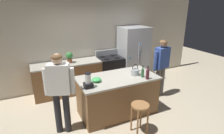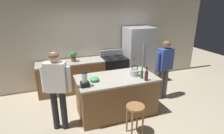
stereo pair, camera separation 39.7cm
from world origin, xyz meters
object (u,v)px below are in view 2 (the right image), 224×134
(person_by_sink_right, at_px, (165,65))
(tea_kettle, at_px, (135,73))
(blender_appliance, at_px, (85,80))
(person_by_island_left, at_px, (57,85))
(refrigerator, at_px, (138,56))
(potted_plant, at_px, (73,56))
(bottle_olive_oil, at_px, (142,74))
(stove_range, at_px, (114,71))
(mixing_bowl, at_px, (94,79))
(bottle_wine, at_px, (146,75))
(bar_stool, at_px, (135,112))
(kitchen_island, at_px, (116,95))

(person_by_sink_right, bearing_deg, tea_kettle, -164.25)
(blender_appliance, xyz_separation_m, tea_kettle, (1.21, 0.18, -0.06))
(person_by_island_left, bearing_deg, refrigerator, 31.48)
(potted_plant, relative_size, bottle_olive_oil, 1.09)
(stove_range, height_order, mixing_bowl, stove_range)
(bottle_wine, bearing_deg, mixing_bowl, 161.85)
(refrigerator, xyz_separation_m, person_by_sink_right, (0.11, -1.26, 0.07))
(bar_stool, bearing_deg, tea_kettle, 65.37)
(person_by_island_left, relative_size, mixing_bowl, 8.04)
(kitchen_island, xyz_separation_m, stove_range, (0.51, 1.52, 0.01))
(bottle_wine, xyz_separation_m, bottle_olive_oil, (-0.03, 0.15, -0.02))
(kitchen_island, bearing_deg, tea_kettle, -7.19)
(blender_appliance, bearing_deg, mixing_bowl, 38.46)
(blender_appliance, distance_m, tea_kettle, 1.23)
(person_by_island_left, relative_size, bottle_wine, 5.31)
(person_by_sink_right, distance_m, bottle_wine, 1.12)
(person_by_island_left, xyz_separation_m, mixing_bowl, (0.79, 0.11, -0.04))
(kitchen_island, height_order, bottle_wine, bottle_wine)
(person_by_sink_right, relative_size, mixing_bowl, 7.80)
(kitchen_island, relative_size, person_by_sink_right, 1.13)
(person_by_sink_right, relative_size, bottle_olive_oil, 5.90)
(potted_plant, relative_size, tea_kettle, 1.09)
(refrigerator, relative_size, mixing_bowl, 8.75)
(stove_range, distance_m, mixing_bowl, 1.94)
(stove_range, xyz_separation_m, bottle_olive_oil, (0.00, -1.77, 0.55))
(potted_plant, bearing_deg, bottle_wine, -56.41)
(kitchen_island, distance_m, stove_range, 1.61)
(person_by_sink_right, xyz_separation_m, potted_plant, (-2.21, 1.31, 0.12))
(tea_kettle, bearing_deg, bottle_wine, -70.73)
(person_by_island_left, height_order, blender_appliance, person_by_island_left)
(bar_stool, distance_m, tea_kettle, 1.01)
(kitchen_island, xyz_separation_m, person_by_island_left, (-1.32, -0.14, 0.55))
(bottle_olive_oil, height_order, tea_kettle, bottle_olive_oil)
(kitchen_island, height_order, refrigerator, refrigerator)
(refrigerator, height_order, blender_appliance, refrigerator)
(potted_plant, distance_m, bottle_olive_oil, 2.19)
(bar_stool, height_order, bottle_olive_oil, bottle_olive_oil)
(person_by_island_left, distance_m, person_by_sink_right, 2.82)
(bar_stool, relative_size, bottle_olive_oil, 2.37)
(person_by_island_left, relative_size, bar_stool, 2.57)
(kitchen_island, height_order, bar_stool, kitchen_island)
(stove_range, xyz_separation_m, blender_appliance, (-1.29, -1.76, 0.59))
(person_by_sink_right, height_order, bottle_wine, person_by_sink_right)
(potted_plant, bearing_deg, person_by_sink_right, -30.66)
(person_by_sink_right, bearing_deg, stove_range, 126.73)
(bar_stool, bearing_deg, potted_plant, 108.52)
(bottle_olive_oil, bearing_deg, stove_range, 90.07)
(mixing_bowl, bearing_deg, refrigerator, 39.07)
(person_by_island_left, height_order, bottle_wine, person_by_island_left)
(stove_range, xyz_separation_m, person_by_sink_right, (0.96, -1.28, 0.51))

